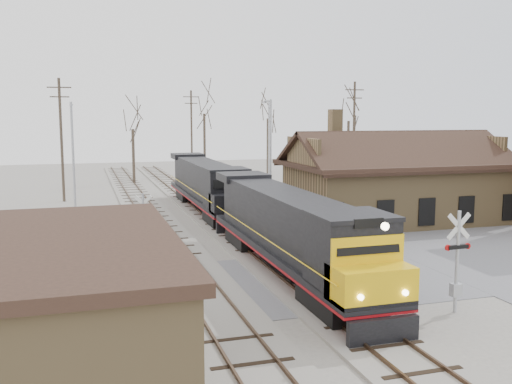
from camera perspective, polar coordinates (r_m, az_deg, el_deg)
ground at (r=26.26m, az=4.15°, el=-8.87°), size 140.00×140.00×0.00m
road at (r=26.26m, az=4.15°, el=-8.84°), size 60.00×9.00×0.03m
track_main at (r=40.22m, az=-3.58°, el=-2.96°), size 3.40×90.00×0.24m
track_siding at (r=39.44m, az=-9.97°, el=-3.27°), size 3.40×90.00×0.24m
depot at (r=41.59m, az=13.67°, el=0.46°), size 15.20×9.31×7.90m
locomotive_lead at (r=26.49m, az=3.55°, el=-3.99°), size 2.72×18.24×4.04m
locomotive_trailing at (r=44.08m, az=-4.92°, el=0.67°), size 2.72×18.24×3.83m
crossbuck_near at (r=23.00m, az=19.45°, el=-6.90°), size 1.12×0.30×3.93m
crossbuck_far at (r=29.50m, az=-11.17°, el=-3.74°), size 0.97×0.46×3.58m
streetlight_a at (r=43.69m, az=-17.83°, el=3.74°), size 0.25×2.04×8.45m
streetlight_b at (r=49.47m, az=1.42°, el=4.75°), size 0.25×2.04×8.84m
streetlight_c at (r=64.76m, az=1.25°, el=5.56°), size 0.25×2.04×9.12m
utility_pole_a at (r=52.17m, az=-18.89°, el=5.15°), size 2.00×0.24×10.65m
utility_pole_b at (r=72.36m, az=-6.46°, el=6.07°), size 2.00×0.24×10.57m
utility_pole_c at (r=57.77m, az=9.74°, el=5.72°), size 2.00×0.24×10.78m
tree_b at (r=64.17m, az=-12.25°, el=7.04°), size 4.00×4.00×9.79m
tree_c at (r=72.69m, az=-5.21°, el=8.81°), size 5.14×5.14×12.58m
tree_d at (r=71.12m, az=1.20°, el=8.31°), size 4.74×4.74×11.62m
tree_e at (r=65.89m, az=9.26°, el=8.01°), size 4.58×4.58×11.21m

